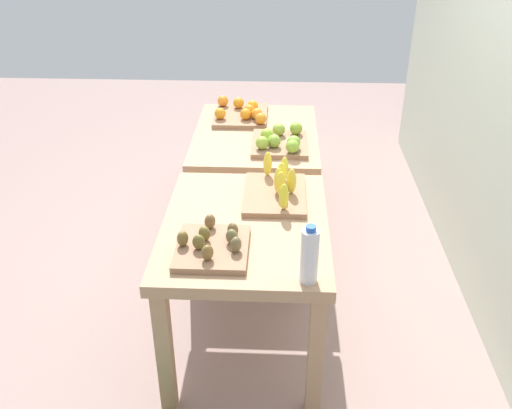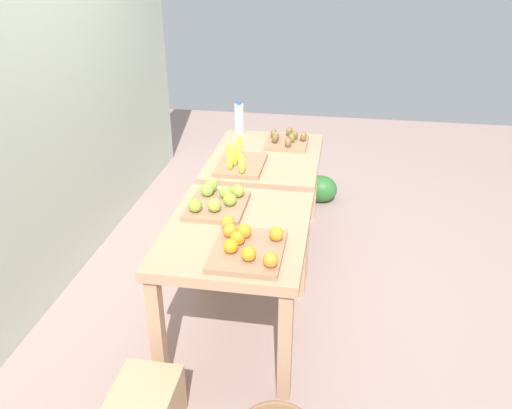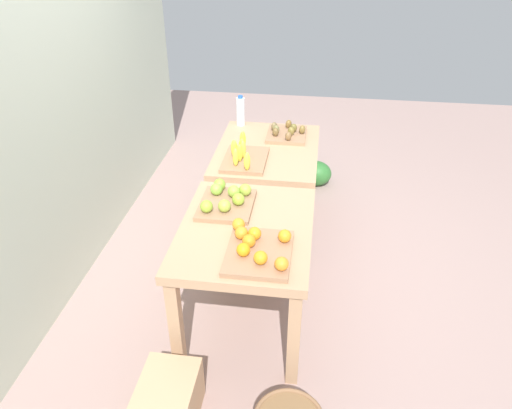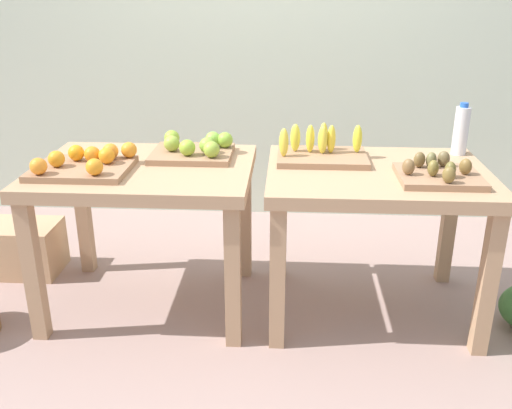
{
  "view_description": "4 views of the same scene",
  "coord_description": "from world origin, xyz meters",
  "px_view_note": "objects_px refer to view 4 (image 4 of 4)",
  "views": [
    {
      "loc": [
        2.91,
        0.16,
        2.21
      ],
      "look_at": [
        0.04,
        0.03,
        0.56
      ],
      "focal_mm": 40.2,
      "sensor_mm": 36.0,
      "label": 1
    },
    {
      "loc": [
        -3.08,
        -0.53,
        2.21
      ],
      "look_at": [
        0.08,
        -0.01,
        0.58
      ],
      "focal_mm": 36.93,
      "sensor_mm": 36.0,
      "label": 2
    },
    {
      "loc": [
        -2.95,
        -0.39,
        2.43
      ],
      "look_at": [
        -0.0,
        0.01,
        0.57
      ],
      "focal_mm": 34.23,
      "sensor_mm": 36.0,
      "label": 3
    },
    {
      "loc": [
        0.14,
        -2.6,
        1.59
      ],
      "look_at": [
        -0.02,
        -0.02,
        0.58
      ],
      "focal_mm": 40.2,
      "sensor_mm": 36.0,
      "label": 4
    }
  ],
  "objects_px": {
    "orange_bin": "(85,164)",
    "apple_bin": "(195,149)",
    "cardboard_produce_box": "(24,248)",
    "kiwi_bin": "(438,173)",
    "water_bottle": "(461,130)",
    "display_table_left": "(145,187)",
    "banana_crate": "(321,151)",
    "display_table_right": "(376,192)"
  },
  "relations": [
    {
      "from": "display_table_right",
      "to": "apple_bin",
      "type": "distance_m",
      "value": 0.92
    },
    {
      "from": "kiwi_bin",
      "to": "display_table_left",
      "type": "bearing_deg",
      "value": 174.58
    },
    {
      "from": "display_table_left",
      "to": "banana_crate",
      "type": "distance_m",
      "value": 0.88
    },
    {
      "from": "kiwi_bin",
      "to": "cardboard_produce_box",
      "type": "height_order",
      "value": "kiwi_bin"
    },
    {
      "from": "orange_bin",
      "to": "display_table_right",
      "type": "bearing_deg",
      "value": 4.48
    },
    {
      "from": "kiwi_bin",
      "to": "water_bottle",
      "type": "distance_m",
      "value": 0.47
    },
    {
      "from": "display_table_left",
      "to": "water_bottle",
      "type": "xyz_separation_m",
      "value": [
        1.56,
        0.29,
        0.24
      ]
    },
    {
      "from": "apple_bin",
      "to": "banana_crate",
      "type": "xyz_separation_m",
      "value": [
        0.63,
        -0.01,
        0.0
      ]
    },
    {
      "from": "cardboard_produce_box",
      "to": "display_table_left",
      "type": "bearing_deg",
      "value": -20.16
    },
    {
      "from": "orange_bin",
      "to": "banana_crate",
      "type": "distance_m",
      "value": 1.13
    },
    {
      "from": "display_table_right",
      "to": "cardboard_produce_box",
      "type": "height_order",
      "value": "display_table_right"
    },
    {
      "from": "cardboard_produce_box",
      "to": "orange_bin",
      "type": "bearing_deg",
      "value": -35.56
    },
    {
      "from": "display_table_left",
      "to": "cardboard_produce_box",
      "type": "relative_size",
      "value": 2.6
    },
    {
      "from": "orange_bin",
      "to": "banana_crate",
      "type": "height_order",
      "value": "banana_crate"
    },
    {
      "from": "water_bottle",
      "to": "banana_crate",
      "type": "bearing_deg",
      "value": -168.86
    },
    {
      "from": "orange_bin",
      "to": "banana_crate",
      "type": "xyz_separation_m",
      "value": [
        1.1,
        0.26,
        0.01
      ]
    },
    {
      "from": "display_table_left",
      "to": "display_table_right",
      "type": "relative_size",
      "value": 1.0
    },
    {
      "from": "orange_bin",
      "to": "water_bottle",
      "type": "xyz_separation_m",
      "value": [
        1.81,
        0.4,
        0.09
      ]
    },
    {
      "from": "orange_bin",
      "to": "cardboard_produce_box",
      "type": "distance_m",
      "value": 0.95
    },
    {
      "from": "kiwi_bin",
      "to": "water_bottle",
      "type": "bearing_deg",
      "value": 64.55
    },
    {
      "from": "cardboard_produce_box",
      "to": "kiwi_bin",
      "type": "bearing_deg",
      "value": -11.14
    },
    {
      "from": "display_table_left",
      "to": "water_bottle",
      "type": "distance_m",
      "value": 1.61
    },
    {
      "from": "orange_bin",
      "to": "cardboard_produce_box",
      "type": "bearing_deg",
      "value": 144.44
    },
    {
      "from": "display_table_left",
      "to": "cardboard_produce_box",
      "type": "distance_m",
      "value": 1.0
    },
    {
      "from": "cardboard_produce_box",
      "to": "banana_crate",
      "type": "bearing_deg",
      "value": -5.17
    },
    {
      "from": "display_table_left",
      "to": "kiwi_bin",
      "type": "height_order",
      "value": "kiwi_bin"
    },
    {
      "from": "display_table_left",
      "to": "orange_bin",
      "type": "height_order",
      "value": "orange_bin"
    },
    {
      "from": "banana_crate",
      "to": "orange_bin",
      "type": "bearing_deg",
      "value": -166.93
    },
    {
      "from": "display_table_right",
      "to": "banana_crate",
      "type": "bearing_deg",
      "value": 150.69
    },
    {
      "from": "display_table_right",
      "to": "water_bottle",
      "type": "xyz_separation_m",
      "value": [
        0.44,
        0.29,
        0.24
      ]
    },
    {
      "from": "kiwi_bin",
      "to": "banana_crate",
      "type": "bearing_deg",
      "value": 151.4
    },
    {
      "from": "display_table_left",
      "to": "banana_crate",
      "type": "height_order",
      "value": "banana_crate"
    },
    {
      "from": "kiwi_bin",
      "to": "cardboard_produce_box",
      "type": "relative_size",
      "value": 0.9
    },
    {
      "from": "display_table_left",
      "to": "water_bottle",
      "type": "relative_size",
      "value": 3.93
    },
    {
      "from": "kiwi_bin",
      "to": "display_table_right",
      "type": "bearing_deg",
      "value": 152.18
    },
    {
      "from": "kiwi_bin",
      "to": "water_bottle",
      "type": "height_order",
      "value": "water_bottle"
    },
    {
      "from": "display_table_right",
      "to": "water_bottle",
      "type": "distance_m",
      "value": 0.58
    },
    {
      "from": "orange_bin",
      "to": "apple_bin",
      "type": "distance_m",
      "value": 0.54
    },
    {
      "from": "orange_bin",
      "to": "water_bottle",
      "type": "bearing_deg",
      "value": 12.32
    },
    {
      "from": "orange_bin",
      "to": "cardboard_produce_box",
      "type": "height_order",
      "value": "orange_bin"
    },
    {
      "from": "display_table_left",
      "to": "apple_bin",
      "type": "xyz_separation_m",
      "value": [
        0.23,
        0.16,
        0.15
      ]
    },
    {
      "from": "display_table_left",
      "to": "banana_crate",
      "type": "relative_size",
      "value": 2.35
    }
  ]
}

